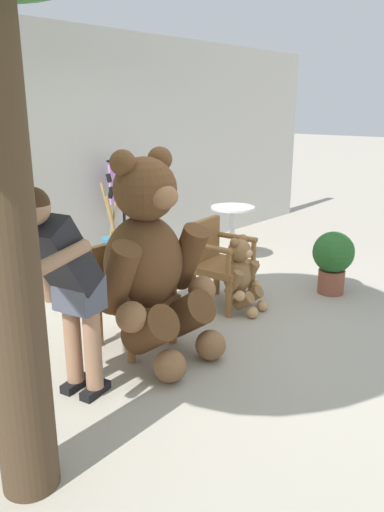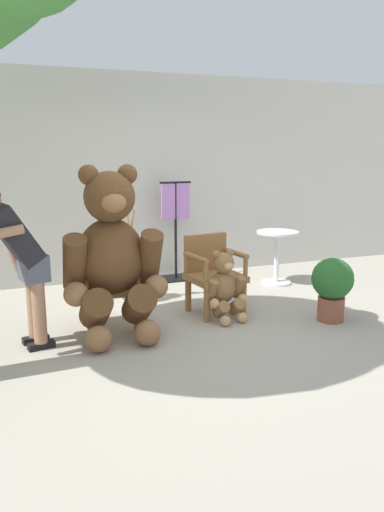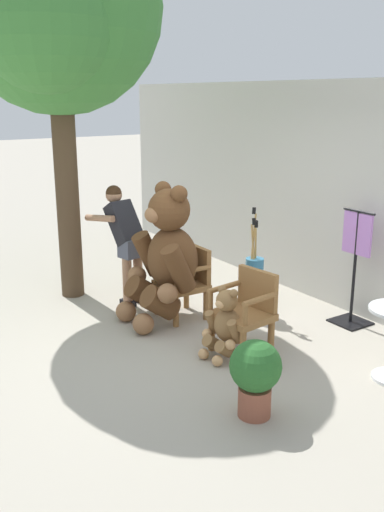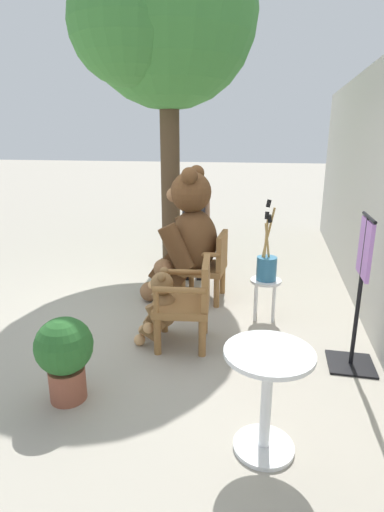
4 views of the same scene
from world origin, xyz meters
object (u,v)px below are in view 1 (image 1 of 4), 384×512
Objects in this scene: clothing_display_stand at (124,213)px; brush_bucket at (113,246)px; teddy_bear_small at (241,275)px; round_side_table at (232,227)px; wooden_chair_right at (218,260)px; teddy_bear_large at (151,258)px; white_stool at (114,273)px; wooden_chair_left at (130,291)px; person_visitor at (64,277)px; potted_plant at (333,258)px.

brush_bucket is at bearing -136.43° from clothing_display_stand.
teddy_bear_small reaches higher than round_side_table.
wooden_chair_right is at bearing -148.52° from round_side_table.
round_side_table is (2.45, 1.05, -0.36)m from teddy_bear_large.
round_side_table reaches higher than white_stool.
wooden_chair_left is 1.03m from person_visitor.
person_visitor reaches higher than round_side_table.
wooden_chair_left is at bearing -120.71° from white_stool.
brush_bucket is at bearing 39.98° from person_visitor.
potted_plant is (3.09, -0.37, -0.51)m from person_visitor.
brush_bucket is (0.43, 0.99, -0.18)m from teddy_bear_large.
person_visitor reaches higher than teddy_bear_small.
potted_plant is 0.50× the size of clothing_display_stand.
brush_bucket is at bearing 141.13° from potted_plant.
wooden_chair_left reaches higher than white_stool.
teddy_bear_large is at bearing -113.53° from white_stool.
white_stool is (1.29, 1.08, -0.55)m from person_visitor.
person_visitor is 3.54m from round_side_table.
clothing_display_stand reaches higher than wooden_chair_right.
white_stool is (0.43, 0.99, -0.45)m from teddy_bear_large.
wooden_chair_right is at bearing 12.94° from teddy_bear_large.
teddy_bear_large is 1.10× the size of person_visitor.
brush_bucket is (-0.75, 0.72, 0.17)m from wooden_chair_right.
person_visitor is at bearing -177.71° from teddy_bear_small.
teddy_bear_large is 1.17m from white_stool.
round_side_table is 0.53× the size of clothing_display_stand.
wooden_chair_right reaches higher than white_stool.
wooden_chair_right is 1.19× the size of round_side_table.
wooden_chair_right is 0.97× the size of brush_bucket.
clothing_display_stand reaches higher than brush_bucket.
round_side_table is (2.03, 0.07, -0.18)m from brush_bucket.
brush_bucket reaches higher than round_side_table.
clothing_display_stand is (0.10, 1.52, 0.26)m from wooden_chair_right.
person_visitor is (-2.03, -0.36, 0.44)m from wooden_chair_right.
wooden_chair_right is at bearing 145.12° from potted_plant.
wooden_chair_right is 1.87× the size of white_stool.
teddy_bear_small is 1.28m from brush_bucket.
clothing_display_stand is (0.84, 0.80, 0.36)m from white_stool.
white_stool is 2.03m from round_side_table.
white_stool is at bearing 66.47° from teddy_bear_large.
white_stool is 0.28m from brush_bucket.
brush_bucket is 1.23× the size of round_side_table.
teddy_bear_large reaches higher than person_visitor.
brush_bucket is 0.65× the size of clothing_display_stand.
round_side_table reaches higher than potted_plant.
teddy_bear_large is at bearing 6.22° from person_visitor.
teddy_bear_small is at bearing 156.50° from potted_plant.
wooden_chair_left is 1.00× the size of wooden_chair_right.
wooden_chair_right reaches higher than round_side_table.
person_visitor reaches higher than white_stool.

